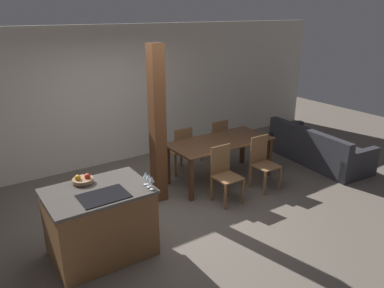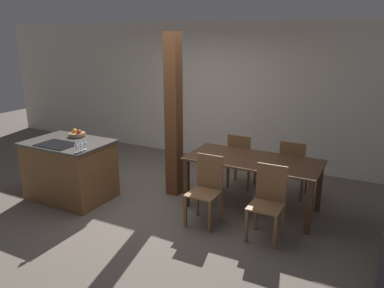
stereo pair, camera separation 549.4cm
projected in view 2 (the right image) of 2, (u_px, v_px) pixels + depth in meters
ground_plane at (151, 202)px, 5.68m from camera, size 16.00×16.00×0.00m
wall_back at (218, 92)px, 7.39m from camera, size 11.20×0.08×2.70m
kitchen_island at (70, 170)px, 5.73m from camera, size 1.24×0.88×0.92m
fruit_bowl at (77, 134)px, 5.87m from camera, size 0.26×0.26×0.11m
wine_glass_near at (76, 144)px, 5.01m from camera, size 0.06×0.06×0.17m
wine_glass_middle at (80, 142)px, 5.08m from camera, size 0.06×0.06×0.17m
wine_glass_far at (84, 141)px, 5.14m from camera, size 0.06×0.06×0.17m
dining_table at (253, 166)px, 5.31m from camera, size 1.88×0.87×0.76m
dining_chair_near_left at (206, 188)px, 4.98m from camera, size 0.40×0.40×0.92m
dining_chair_near_right at (268, 201)px, 4.61m from camera, size 0.40×0.40×0.92m
dining_chair_far_left at (241, 160)px, 6.11m from camera, size 0.40×0.40×0.92m
dining_chair_far_right at (293, 168)px, 5.73m from camera, size 0.40×0.40×0.92m
timber_post at (174, 117)px, 5.67m from camera, size 0.21×0.21×2.50m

